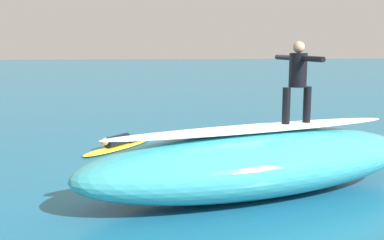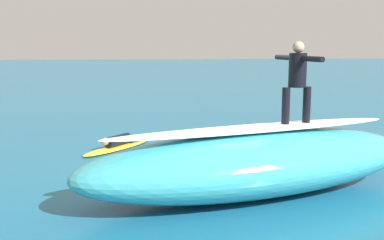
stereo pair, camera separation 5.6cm
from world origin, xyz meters
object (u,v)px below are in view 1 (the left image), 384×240
object	(u,v)px
surfer_riding	(298,76)
surfer_paddling	(121,140)
surfboard_paddling	(118,147)
surfboard_riding	(296,126)

from	to	relation	value
surfer_riding	surfer_paddling	size ratio (longest dim) A/B	1.09
surfer_riding	surfer_paddling	bearing A→B (deg)	-65.11
surfer_riding	surfboard_paddling	bearing A→B (deg)	-63.76
surfboard_paddling	surfboard_riding	bearing A→B (deg)	81.07
surfboard_paddling	surfer_paddling	bearing A→B (deg)	-180.00
surfboard_riding	surfer_riding	xyz separation A→B (m)	(-0.00, 0.00, 0.88)
surfer_riding	surfboard_paddling	distance (m)	5.34
surfer_riding	surfer_paddling	distance (m)	5.30
surfer_riding	surfboard_paddling	world-z (taller)	surfer_riding
surfer_paddling	surfer_riding	bearing A→B (deg)	79.72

